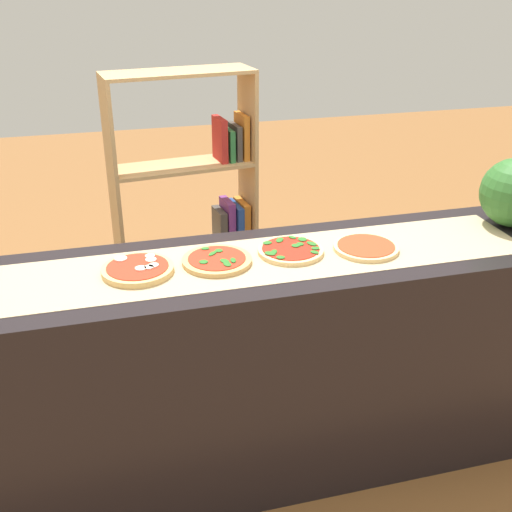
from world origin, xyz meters
TOP-DOWN VIEW (x-y plane):
  - ground_plane at (0.00, 0.00)m, footprint 12.00×12.00m
  - counter at (0.00, 0.00)m, footprint 2.60×0.58m
  - parchment_paper at (0.00, 0.00)m, footprint 2.09×0.39m
  - pizza_mozzarella_0 at (-0.43, 0.01)m, footprint 0.26×0.26m
  - pizza_spinach_1 at (-0.14, 0.02)m, footprint 0.26×0.26m
  - pizza_spinach_2 at (0.14, 0.03)m, footprint 0.25×0.25m
  - pizza_plain_3 at (0.43, -0.02)m, footprint 0.25×0.25m
  - bookshelf at (0.00, 1.18)m, footprint 0.79×0.35m

SIDE VIEW (x-z plane):
  - ground_plane at x=0.00m, z-range 0.00..0.00m
  - counter at x=0.00m, z-range 0.00..0.95m
  - bookshelf at x=0.00m, z-range -0.07..1.39m
  - parchment_paper at x=0.00m, z-range 0.95..0.95m
  - pizza_plain_3 at x=0.43m, z-range 0.95..0.97m
  - pizza_spinach_1 at x=-0.14m, z-range 0.95..0.98m
  - pizza_spinach_2 at x=0.14m, z-range 0.95..0.98m
  - pizza_mozzarella_0 at x=-0.43m, z-range 0.95..0.98m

